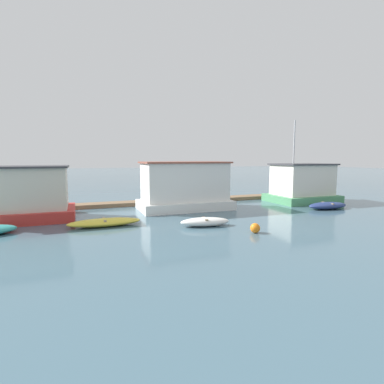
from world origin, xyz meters
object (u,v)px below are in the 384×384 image
dinghy_navy (328,206)px  buoy_orange (255,228)px  houseboat_red (24,195)px  dinghy_yellow (105,222)px  houseboat_green (302,184)px  dinghy_white (205,222)px  houseboat_white (185,187)px

dinghy_navy → buoy_orange: size_ratio=6.50×
houseboat_red → dinghy_yellow: houseboat_red is taller
houseboat_red → buoy_orange: size_ratio=11.23×
houseboat_red → houseboat_green: (21.60, 0.23, -0.01)m
houseboat_green → dinghy_white: bearing=-154.0°
houseboat_green → dinghy_white: (-11.78, -5.75, -1.32)m
houseboat_red → houseboat_white: houseboat_white is taller
dinghy_navy → buoy_orange: bearing=-154.6°
houseboat_red → dinghy_white: houseboat_red is taller
dinghy_white → buoy_orange: bearing=-52.7°
houseboat_green → dinghy_white: 13.17m
houseboat_red → houseboat_green: 21.60m
dinghy_white → houseboat_green: bearing=26.0°
buoy_orange → dinghy_navy: bearing=25.4°
dinghy_navy → buoy_orange: dinghy_navy is taller
houseboat_green → buoy_orange: (-9.97, -8.12, -1.31)m
dinghy_navy → buoy_orange: 10.20m
houseboat_green → buoy_orange: bearing=-140.8°
houseboat_red → buoy_orange: 14.12m
dinghy_navy → dinghy_white: bearing=-169.7°
houseboat_white → dinghy_white: houseboat_white is taller
dinghy_white → dinghy_yellow: bearing=159.3°
dinghy_yellow → dinghy_navy: dinghy_navy is taller
houseboat_red → houseboat_green: size_ratio=0.81×
houseboat_white → buoy_orange: size_ratio=13.31×
houseboat_white → houseboat_green: houseboat_green is taller
houseboat_red → buoy_orange: houseboat_red is taller
houseboat_red → buoy_orange: (11.63, -7.89, -1.33)m
dinghy_yellow → houseboat_white: bearing=31.9°
dinghy_white → buoy_orange: size_ratio=5.79×
houseboat_green → dinghy_navy: size_ratio=2.12×
houseboat_white → houseboat_green: bearing=-0.7°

